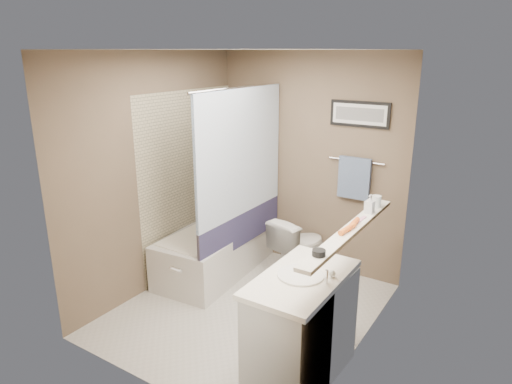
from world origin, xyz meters
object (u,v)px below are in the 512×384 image
Objects in this scene: vanity at (301,329)px; hair_brush_front at (347,229)px; bathtub at (216,250)px; candle_bowl_near at (319,253)px; hair_brush_back at (353,224)px; soap_bottle at (370,204)px; glass_jar at (376,201)px; toilet at (299,246)px.

vanity is 0.83m from hair_brush_front.
candle_bowl_near is (1.79, -1.20, 0.89)m from bathtub.
hair_brush_back reaches higher than candle_bowl_near.
soap_bottle is (0.19, 0.81, 0.79)m from vanity.
candle_bowl_near is at bearing -90.00° from glass_jar.
hair_brush_back is at bearing 70.73° from vanity.
candle_bowl_near is 0.61m from hair_brush_back.
hair_brush_back is at bearing 90.00° from hair_brush_front.
soap_bottle is at bearing 159.33° from toilet.
vanity is at bearing -112.22° from hair_brush_back.
candle_bowl_near is 0.49m from hair_brush_front.
hair_brush_front reaches higher than bathtub.
vanity is 4.09× the size of hair_brush_back.
vanity is at bearing 139.39° from candle_bowl_near.
glass_jar reaches higher than bathtub.
bathtub is 9.76× the size of soap_bottle.
bathtub is 16.67× the size of candle_bowl_near.
glass_jar is 0.17m from soap_bottle.
vanity is 9.00× the size of glass_jar.
glass_jar is (0.96, -0.47, 0.82)m from toilet.
bathtub is 2.08m from hair_brush_back.
candle_bowl_near is 0.90× the size of glass_jar.
hair_brush_back reaches higher than toilet.
bathtub is at bearing 145.99° from candle_bowl_near.
vanity is 5.86× the size of soap_bottle.
bathtub is 1.92m from vanity.
toilet is 7.61× the size of candle_bowl_near.
hair_brush_front is (0.19, 0.33, 0.74)m from vanity.
candle_bowl_near is at bearing -90.00° from hair_brush_front.
toilet is (0.83, 0.41, 0.09)m from bathtub.
vanity is 1.26m from glass_jar.
vanity is 0.77m from candle_bowl_near.
soap_bottle reaches higher than hair_brush_back.
vanity is 4.09× the size of hair_brush_front.
soap_bottle is (0.00, -0.17, 0.03)m from glass_jar.
bathtub is 6.82× the size of hair_brush_front.
glass_jar is 0.65× the size of soap_bottle.
vanity is 10.00× the size of candle_bowl_near.
soap_bottle is at bearing -90.00° from glass_jar.
hair_brush_back is 2.20× the size of glass_jar.
vanity reaches higher than bathtub.
bathtub is 2.03m from soap_bottle.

